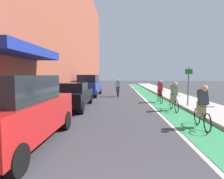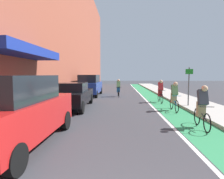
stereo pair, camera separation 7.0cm
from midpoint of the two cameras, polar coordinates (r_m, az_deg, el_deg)
name	(u,v)px [view 2 (the right image)]	position (r m, az deg, el deg)	size (l,w,h in m)	color
ground_plane	(119,96)	(17.17, 2.30, -2.11)	(88.38, 88.38, 0.00)	#38383D
bike_lane_paint	(149,94)	(19.38, 11.35, -1.43)	(1.60, 40.17, 0.00)	#2D8451
lane_divider_stripe	(140,94)	(19.27, 8.70, -1.42)	(0.12, 40.17, 0.00)	white
sidewalk_right	(169,94)	(19.79, 17.24, -1.22)	(2.50, 40.17, 0.14)	#A8A59E
building_facade_left	(64,27)	(20.47, -14.41, 18.13)	(4.15, 40.17, 13.70)	#9E4C38
parked_suv_red	(15,110)	(5.84, -27.26, -5.62)	(2.05, 4.29, 1.98)	red
parked_sedan_black	(72,95)	(11.40, -12.05, -1.63)	(2.10, 4.64, 1.53)	black
parked_suv_blue	(90,85)	(17.75, -6.71, 1.38)	(1.93, 4.64, 1.98)	navy
cyclist_lead	(202,106)	(7.69, 26.06, -4.49)	(0.48, 1.72, 1.62)	black
cyclist_mid	(174,96)	(10.82, 18.68, -1.77)	(0.48, 1.71, 1.61)	black
cyclist_trailing	(160,91)	(13.80, 14.74, -0.34)	(0.48, 1.74, 1.62)	black
cyclist_far	(118,88)	(16.84, 2.10, 0.51)	(0.48, 1.69, 1.60)	black
street_sign_post	(189,83)	(12.10, 22.62, 1.96)	(0.44, 0.07, 2.29)	#4C4C51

